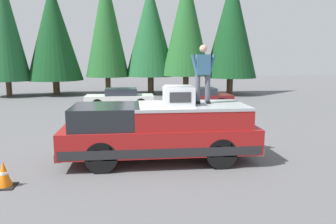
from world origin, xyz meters
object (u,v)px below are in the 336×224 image
object	(u,v)px
pickup_truck	(160,131)
traffic_cone	(4,175)
compressor_unit	(179,96)
parked_car_maroon	(199,97)
parked_car_white	(120,98)
person_on_truck_bed	(203,73)

from	to	relation	value
pickup_truck	traffic_cone	xyz separation A→B (m)	(-1.61, 3.76, -0.58)
pickup_truck	compressor_unit	xyz separation A→B (m)	(-0.18, -0.52, 1.05)
parked_car_maroon	traffic_cone	bearing A→B (deg)	149.79
pickup_truck	traffic_cone	size ratio (longest dim) A/B	8.94
parked_car_maroon	parked_car_white	distance (m)	4.85
person_on_truck_bed	parked_car_white	world-z (taller)	person_on_truck_bed
parked_car_maroon	parked_car_white	world-z (taller)	same
person_on_truck_bed	compressor_unit	bearing A→B (deg)	112.70
parked_car_maroon	traffic_cone	xyz separation A→B (m)	(-12.15, 7.07, -0.29)
person_on_truck_bed	traffic_cone	world-z (taller)	person_on_truck_bed
parked_car_white	traffic_cone	size ratio (longest dim) A/B	6.61
parked_car_white	traffic_cone	distance (m)	12.54
pickup_truck	person_on_truck_bed	size ratio (longest dim) A/B	3.28
parked_car_maroon	person_on_truck_bed	bearing A→B (deg)	168.89
pickup_truck	person_on_truck_bed	xyz separation A→B (m)	(0.14, -1.27, 1.68)
compressor_unit	parked_car_maroon	distance (m)	11.16
person_on_truck_bed	traffic_cone	size ratio (longest dim) A/B	2.73
pickup_truck	parked_car_white	xyz separation A→B (m)	(10.73, 1.54, -0.29)
pickup_truck	parked_car_maroon	world-z (taller)	pickup_truck
pickup_truck	parked_car_white	size ratio (longest dim) A/B	1.35
pickup_truck	parked_car_maroon	size ratio (longest dim) A/B	1.35
compressor_unit	person_on_truck_bed	distance (m)	1.02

